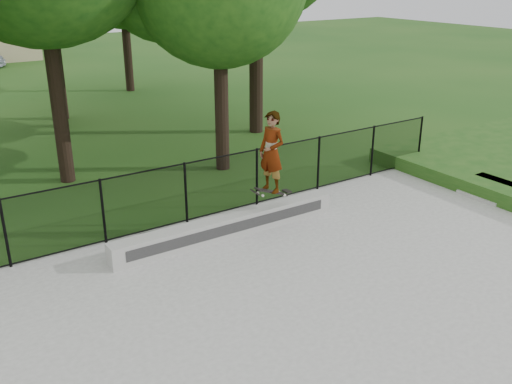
{
  "coord_description": "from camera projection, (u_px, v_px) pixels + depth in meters",
  "views": [
    {
      "loc": [
        -5.47,
        -5.39,
        5.69
      ],
      "look_at": [
        0.85,
        4.2,
        1.2
      ],
      "focal_mm": 40.0,
      "sensor_mm": 36.0,
      "label": 1
    }
  ],
  "objects": [
    {
      "name": "ground",
      "position": [
        356.0,
        353.0,
        9.07
      ],
      "size": [
        100.0,
        100.0,
        0.0
      ],
      "primitive_type": "plane",
      "color": "#1C4C15",
      "rests_on": "ground"
    },
    {
      "name": "concrete_slab",
      "position": [
        356.0,
        351.0,
        9.06
      ],
      "size": [
        14.0,
        12.0,
        0.06
      ],
      "primitive_type": "cube",
      "color": "gray",
      "rests_on": "ground"
    },
    {
      "name": "grind_ledge",
      "position": [
        229.0,
        226.0,
        12.84
      ],
      "size": [
        5.58,
        0.4,
        0.49
      ],
      "primitive_type": "cube",
      "color": "#A1A19D",
      "rests_on": "concrete_slab"
    },
    {
      "name": "skater_airborne",
      "position": [
        272.0,
        153.0,
        12.55
      ],
      "size": [
        0.8,
        0.74,
        2.04
      ],
      "color": "black",
      "rests_on": "ground"
    },
    {
      "name": "chainlink_fence",
      "position": [
        186.0,
        193.0,
        13.36
      ],
      "size": [
        16.06,
        0.06,
        1.5
      ],
      "color": "black",
      "rests_on": "concrete_slab"
    },
    {
      "name": "concrete_steps",
      "position": [
        491.0,
        191.0,
        15.23
      ],
      "size": [
        1.07,
        1.2,
        0.45
      ],
      "color": "gray",
      "rests_on": "ground"
    }
  ]
}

